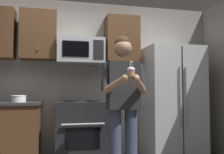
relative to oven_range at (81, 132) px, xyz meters
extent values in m
cube|color=gray|center=(0.15, 0.39, 0.84)|extent=(4.40, 0.10, 2.60)
cube|color=black|center=(0.00, 0.00, 0.00)|extent=(0.76, 0.66, 0.92)
cube|color=black|center=(0.00, -0.33, -0.04)|extent=(0.48, 0.01, 0.28)
cylinder|color=#99999E|center=(0.00, -0.36, 0.16)|extent=(0.60, 0.03, 0.03)
cylinder|color=black|center=(-0.18, -0.14, 0.46)|extent=(0.18, 0.18, 0.01)
cylinder|color=black|center=(0.18, -0.14, 0.46)|extent=(0.18, 0.18, 0.01)
cylinder|color=black|center=(-0.18, 0.14, 0.46)|extent=(0.18, 0.18, 0.01)
cylinder|color=black|center=(0.18, 0.14, 0.46)|extent=(0.18, 0.18, 0.01)
cube|color=#9EA0A5|center=(0.00, 0.12, 1.26)|extent=(0.74, 0.40, 0.40)
cube|color=black|center=(-0.09, -0.08, 1.26)|extent=(0.40, 0.01, 0.24)
cube|color=black|center=(0.26, -0.08, 1.26)|extent=(0.16, 0.01, 0.30)
cube|color=#B7BABF|center=(1.50, -0.04, 0.44)|extent=(0.90, 0.72, 1.80)
cylinder|color=gray|center=(1.45, -0.41, 0.54)|extent=(0.02, 0.02, 0.90)
cylinder|color=gray|center=(1.55, -0.41, 0.54)|extent=(0.02, 0.02, 0.90)
cube|color=black|center=(1.50, -0.40, 0.44)|extent=(0.01, 0.01, 1.74)
cube|color=#4C301C|center=(-0.65, 0.17, 1.49)|extent=(0.55, 0.34, 0.76)
sphere|color=brown|center=(-0.65, -0.01, 1.24)|extent=(0.03, 0.03, 0.03)
cube|color=#4C301C|center=(0.70, 0.17, 1.49)|extent=(0.55, 0.34, 0.76)
sphere|color=brown|center=(0.70, -0.01, 1.24)|extent=(0.03, 0.03, 0.03)
cylinder|color=white|center=(-0.90, 0.01, 0.50)|extent=(0.20, 0.20, 0.09)
torus|color=white|center=(-0.90, 0.01, 0.55)|extent=(0.21, 0.21, 0.01)
cylinder|color=#383F59|center=(0.32, -0.90, -0.03)|extent=(0.15, 0.15, 0.86)
cylinder|color=#383F59|center=(0.52, -0.90, -0.03)|extent=(0.15, 0.15, 0.86)
cube|color=#262628|center=(0.42, -0.90, 0.69)|extent=(0.38, 0.22, 0.58)
sphere|color=#A37556|center=(0.42, -0.90, 1.15)|extent=(0.22, 0.22, 0.22)
sphere|color=#382314|center=(0.42, -0.89, 1.20)|extent=(0.20, 0.20, 0.20)
cylinder|color=#262628|center=(0.20, -0.93, 0.78)|extent=(0.15, 0.18, 0.35)
cylinder|color=#A37556|center=(0.27, -1.09, 0.69)|extent=(0.26, 0.33, 0.21)
sphere|color=#A37556|center=(0.36, -1.22, 0.76)|extent=(0.09, 0.09, 0.09)
cylinder|color=#262628|center=(0.65, -0.93, 0.78)|extent=(0.15, 0.18, 0.35)
cylinder|color=#A37556|center=(0.57, -1.09, 0.69)|extent=(0.26, 0.33, 0.21)
sphere|color=#A37556|center=(0.48, -1.22, 0.76)|extent=(0.09, 0.09, 0.09)
cylinder|color=#A87F56|center=(0.42, -1.24, 0.80)|extent=(0.08, 0.08, 0.06)
ellipsoid|color=#F2B2CC|center=(0.42, -1.24, 0.85)|extent=(0.09, 0.09, 0.06)
cylinder|color=#4CBF66|center=(0.44, -1.24, 0.90)|extent=(0.01, 0.01, 0.06)
ellipsoid|color=#FFD159|center=(0.44, -1.24, 0.94)|extent=(0.01, 0.01, 0.02)
cylinder|color=#F2D84C|center=(0.42, -1.23, 0.90)|extent=(0.01, 0.01, 0.06)
ellipsoid|color=#FFD159|center=(0.42, -1.23, 0.94)|extent=(0.01, 0.01, 0.02)
cylinder|color=#4C7FE5|center=(0.42, -1.25, 0.90)|extent=(0.01, 0.01, 0.06)
ellipsoid|color=#FFD159|center=(0.42, -1.25, 0.94)|extent=(0.01, 0.01, 0.02)
camera|label=1|loc=(-0.38, -3.84, 0.61)|focal=39.90mm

